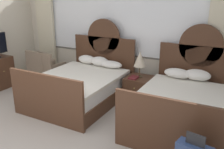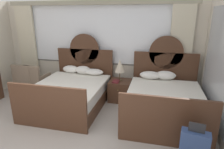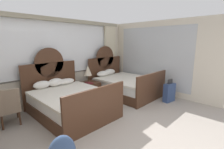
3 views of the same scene
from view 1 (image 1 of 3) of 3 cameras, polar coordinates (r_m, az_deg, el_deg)
name	(u,v)px [view 1 (image 1 of 3)]	position (r m, az deg, el deg)	size (l,w,h in m)	color
wall_back_window	(120,32)	(6.19, 1.88, 9.96)	(5.94, 0.22, 2.70)	beige
bed_near_window	(82,85)	(5.62, -7.12, -2.44)	(1.71, 2.24, 1.77)	#472B1C
bed_near_mirror	(185,106)	(4.75, 16.74, -7.11)	(1.71, 2.24, 1.77)	#472B1C
nightstand_between_beds	(139,89)	(5.63, 6.37, -3.38)	(0.59, 0.61, 0.56)	#472B1C
table_lamp_on_nightstand	(140,59)	(5.44, 6.51, 3.56)	(0.27, 0.27, 0.59)	brown
book_on_nightstand	(134,78)	(5.46, 5.09, -0.71)	(0.18, 0.26, 0.03)	maroon
armchair_by_window_left	(50,67)	(6.77, -14.23, 1.78)	(0.66, 0.66, 0.90)	#84705B
armchair_by_window_centre	(39,65)	(7.02, -16.55, 2.17)	(0.58, 0.58, 0.90)	#84705B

